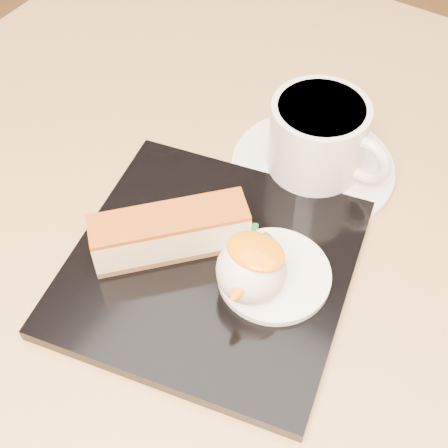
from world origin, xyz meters
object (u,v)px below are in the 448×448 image
Objects in this scene: table at (236,314)px; saucer at (312,168)px; coffee_cup at (320,137)px; dessert_plate at (211,266)px; ice_cream_scoop at (251,270)px; cheesecake at (170,232)px.

table is 0.19m from saucer.
table is 0.22m from coffee_cup.
ice_cream_scoop is (0.04, -0.00, 0.03)m from dessert_plate.
table is at bearing 18.49° from cheesecake.
table is at bearing -103.02° from coffee_cup.
table is 0.17m from dessert_plate.
ice_cream_scoop is 0.15m from coffee_cup.
dessert_plate is (0.01, -0.05, 0.16)m from table.
coffee_cup reaches higher than ice_cream_scoop.
saucer is (0.05, 0.15, -0.03)m from cheesecake.
table is 5.33× the size of saucer.
coffee_cup is at bearing 81.80° from dessert_plate.
ice_cream_scoop reaches higher than table.
coffee_cup is (0.00, -0.00, 0.04)m from saucer.
cheesecake reaches higher than table.
coffee_cup is at bearing 23.07° from cheesecake.
coffee_cup is at bearing 97.46° from ice_cream_scoop.
table is 7.02× the size of coffee_cup.
ice_cream_scoop is 0.36× the size of saucer.
saucer is at bearing 82.66° from dessert_plate.
ice_cream_scoop is at bearing -78.21° from coffee_cup.
cheesecake is 0.99× the size of coffee_cup.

